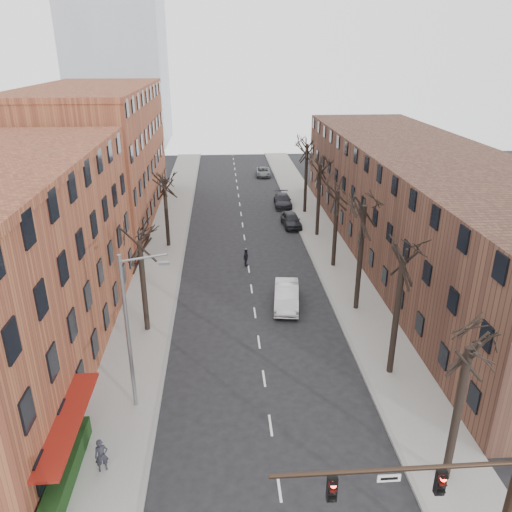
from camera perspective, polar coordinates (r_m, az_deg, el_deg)
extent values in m
cube|color=gray|center=(51.08, -10.29, 1.56)|extent=(4.00, 90.00, 0.15)
cube|color=gray|center=(51.77, 7.60, 2.02)|extent=(4.00, 90.00, 0.15)
cube|color=brown|center=(59.15, -17.77, 10.74)|extent=(12.00, 28.00, 14.00)
cube|color=#533427|center=(48.00, 18.51, 5.58)|extent=(12.00, 50.00, 10.00)
cube|color=maroon|center=(26.83, -19.86, -21.52)|extent=(1.20, 7.00, 0.15)
cube|color=#183311|center=(25.74, -20.88, -21.97)|extent=(0.80, 6.00, 1.00)
cylinder|color=black|center=(17.46, 15.76, -22.42)|extent=(8.00, 0.16, 0.16)
cube|color=black|center=(18.40, 20.32, -23.08)|extent=(0.32, 0.22, 0.95)
cube|color=black|center=(17.44, 8.67, -24.79)|extent=(0.32, 0.22, 0.95)
cube|color=silver|center=(17.64, 14.96, -23.32)|extent=(0.75, 0.04, 0.28)
cylinder|color=slate|center=(26.72, -14.40, -8.82)|extent=(0.20, 0.20, 9.00)
cylinder|color=slate|center=(24.61, -12.84, -0.22)|extent=(2.39, 0.12, 0.46)
cube|color=slate|center=(24.58, -10.48, -0.81)|extent=(0.50, 0.22, 0.14)
imported|color=silver|center=(37.89, 3.51, -4.55)|extent=(2.42, 5.31, 1.69)
imported|color=black|center=(54.95, 4.03, 4.17)|extent=(2.12, 4.64, 1.54)
imported|color=black|center=(62.23, 3.07, 6.37)|extent=(2.24, 5.13, 1.47)
imported|color=slate|center=(77.52, 0.83, 9.59)|extent=(2.33, 4.69, 1.28)
imported|color=black|center=(25.45, -17.24, -20.94)|extent=(0.71, 0.58, 1.68)
imported|color=black|center=(44.61, -1.16, -0.20)|extent=(0.76, 1.04, 1.64)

